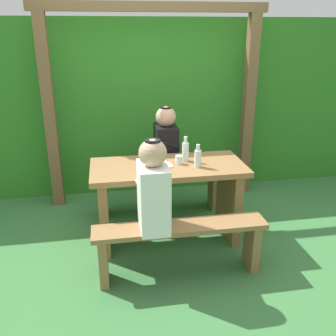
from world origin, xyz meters
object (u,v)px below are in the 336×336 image
at_px(bench_near, 180,239).
at_px(bottle_left, 198,158).
at_px(person_white_shirt, 153,189).
at_px(drinking_glass, 179,160).
at_px(person_black_coat, 166,143).
at_px(bottle_right, 185,151).
at_px(cell_phone, 168,165).
at_px(picnic_table, 168,190).
at_px(bench_far, 159,184).

distance_m(bench_near, bottle_left, 0.75).
distance_m(person_white_shirt, drinking_glass, 0.66).
bearing_deg(person_black_coat, bottle_right, -78.51).
relative_size(person_white_shirt, cell_phone, 5.14).
bearing_deg(person_black_coat, drinking_glass, -87.44).
bearing_deg(person_black_coat, cell_phone, -97.99).
relative_size(picnic_table, person_white_shirt, 1.95).
relative_size(drinking_glass, cell_phone, 0.57).
distance_m(drinking_glass, bottle_left, 0.19).
bearing_deg(cell_phone, bottle_left, -24.96).
bearing_deg(cell_phone, person_black_coat, 74.41).
xyz_separation_m(bench_near, drinking_glass, (0.10, 0.59, 0.47)).
relative_size(person_white_shirt, bottle_right, 3.06).
relative_size(bottle_left, bottle_right, 0.89).
bearing_deg(bench_near, bottle_right, 74.84).
bearing_deg(bench_far, picnic_table, -90.00).
distance_m(person_black_coat, bottle_left, 0.69).
xyz_separation_m(drinking_glass, cell_phone, (-0.11, -0.03, -0.04)).
relative_size(bench_far, bottle_right, 5.95).
xyz_separation_m(bench_near, person_black_coat, (0.08, 1.15, 0.46)).
distance_m(bench_far, bottle_left, 0.89).
bearing_deg(person_white_shirt, bench_near, -0.89).
xyz_separation_m(picnic_table, cell_phone, (-0.01, -0.02, 0.25)).
bearing_deg(cell_phone, picnic_table, 64.61).
xyz_separation_m(bench_near, person_white_shirt, (-0.21, 0.00, 0.46)).
bearing_deg(cell_phone, drinking_glass, 5.51).
bearing_deg(bottle_right, bench_near, -105.16).
bearing_deg(bottle_right, person_white_shirt, -120.87).
bearing_deg(picnic_table, cell_phone, -107.79).
relative_size(person_white_shirt, bottle_left, 3.42).
bearing_deg(person_black_coat, bench_near, -93.86).
distance_m(picnic_table, bottle_right, 0.39).
height_order(bench_near, bottle_left, bottle_left).
distance_m(person_white_shirt, bottle_right, 0.76).
bearing_deg(cell_phone, bench_far, 81.90).
relative_size(bench_near, bottle_left, 6.66).
relative_size(picnic_table, person_black_coat, 1.95).
xyz_separation_m(bench_near, bench_far, (0.00, 1.15, 0.00)).
bearing_deg(bench_near, drinking_glass, 80.05).
xyz_separation_m(person_white_shirt, cell_phone, (0.21, 0.56, -0.03)).
bearing_deg(bench_far, bottle_left, -69.48).
bearing_deg(bottle_left, person_black_coat, 104.59).
bearing_deg(bottle_right, bench_far, 109.70).
distance_m(person_black_coat, bottle_right, 0.51).
relative_size(picnic_table, bench_far, 1.00).
relative_size(person_black_coat, cell_phone, 5.14).
bearing_deg(bottle_left, cell_phone, 162.64).
xyz_separation_m(picnic_table, person_white_shirt, (-0.21, -0.57, 0.28)).
bearing_deg(drinking_glass, bottle_left, -35.26).
height_order(bench_far, bottle_right, bottle_right).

